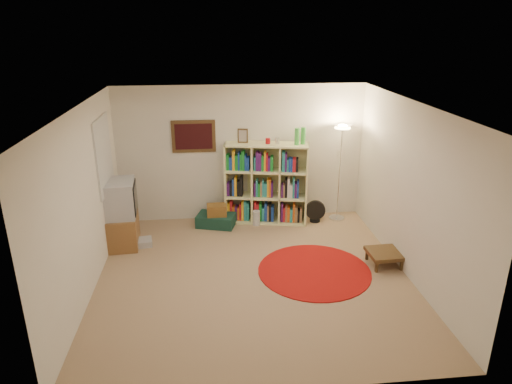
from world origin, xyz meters
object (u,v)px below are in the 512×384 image
at_px(suitcase, 216,220).
at_px(side_table, 384,254).
at_px(floor_lamp, 342,141).
at_px(bookshelf, 265,184).
at_px(floor_fan, 315,211).
at_px(tv_stand, 120,215).

relative_size(suitcase, side_table, 1.52).
relative_size(floor_lamp, suitcase, 2.36).
distance_m(bookshelf, floor_lamp, 1.58).
height_order(floor_lamp, side_table, floor_lamp).
height_order(floor_fan, tv_stand, tv_stand).
relative_size(bookshelf, suitcase, 2.33).
distance_m(tv_stand, side_table, 4.28).
xyz_separation_m(floor_lamp, side_table, (0.24, -1.81, -1.32)).
bearing_deg(side_table, floor_lamp, 97.56).
bearing_deg(floor_lamp, side_table, -82.44).
bearing_deg(suitcase, tv_stand, -142.71).
distance_m(bookshelf, side_table, 2.52).
height_order(floor_lamp, tv_stand, floor_lamp).
bearing_deg(floor_fan, side_table, -57.80).
bearing_deg(bookshelf, suitcase, -160.70).
bearing_deg(suitcase, floor_lamp, 18.42).
xyz_separation_m(bookshelf, floor_lamp, (1.37, -0.06, 0.79)).
bearing_deg(floor_lamp, bookshelf, 177.69).
bearing_deg(bookshelf, side_table, -37.91).
xyz_separation_m(suitcase, side_table, (2.53, -1.74, 0.08)).
distance_m(floor_fan, side_table, 1.85).
height_order(tv_stand, suitcase, tv_stand).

